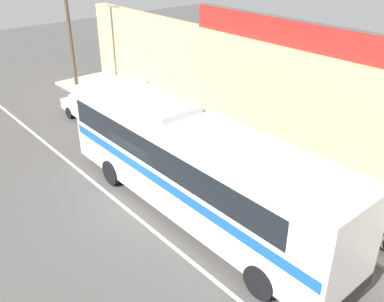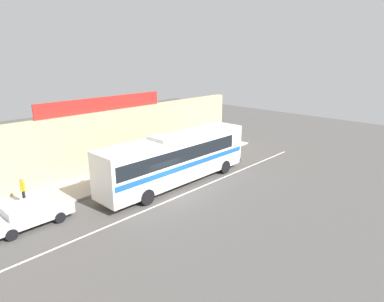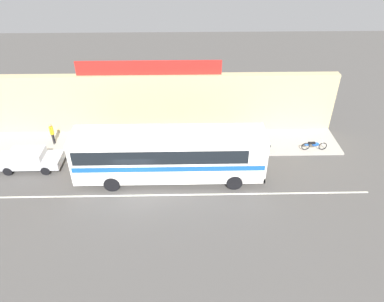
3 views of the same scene
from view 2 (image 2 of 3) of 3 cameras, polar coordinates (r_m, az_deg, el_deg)
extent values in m
plane|color=#4F4C49|center=(22.53, -5.02, -7.70)|extent=(70.00, 70.00, 0.00)
cube|color=#A8A399|center=(26.35, -12.59, -4.21)|extent=(30.00, 3.60, 0.14)
cube|color=tan|center=(27.40, -15.43, 1.50)|extent=(30.00, 0.70, 4.80)
cube|color=red|center=(27.12, -14.85, 7.77)|extent=(10.85, 0.12, 1.10)
cube|color=silver|center=(21.99, -3.61, -8.30)|extent=(30.00, 0.14, 0.01)
cube|color=white|center=(23.83, -2.71, -1.15)|extent=(12.32, 2.47, 3.10)
cube|color=black|center=(23.35, -3.60, -0.13)|extent=(10.84, 2.49, 0.96)
cube|color=#1956B2|center=(23.92, -2.70, -1.84)|extent=(12.08, 2.48, 0.36)
cube|color=black|center=(28.14, 6.31, 2.48)|extent=(0.04, 2.22, 1.40)
cube|color=black|center=(28.62, 6.18, -1.06)|extent=(0.12, 2.47, 0.36)
cube|color=silver|center=(22.57, -5.02, 2.20)|extent=(1.40, 1.73, 0.24)
cylinder|color=black|center=(27.92, 1.90, -1.64)|extent=(1.04, 0.32, 1.04)
cylinder|color=black|center=(26.54, 5.59, -2.70)|extent=(1.04, 0.32, 1.04)
cylinder|color=black|center=(22.98, -11.36, -6.08)|extent=(1.04, 0.32, 1.04)
cylinder|color=black|center=(21.28, -7.74, -7.78)|extent=(1.04, 0.32, 1.04)
cube|color=#B7BABF|center=(20.68, -25.97, -9.89)|extent=(4.41, 1.76, 0.56)
cube|color=#B7BABF|center=(20.44, -26.42, -8.65)|extent=(2.29, 1.58, 0.48)
cube|color=black|center=(20.71, -24.21, -8.14)|extent=(0.21, 1.48, 0.34)
cylinder|color=black|center=(21.90, -23.55, -8.96)|extent=(0.62, 0.20, 0.62)
cylinder|color=black|center=(20.51, -21.65, -10.50)|extent=(0.62, 0.20, 0.62)
cylinder|color=black|center=(21.21, -29.95, -10.71)|extent=(0.62, 0.20, 0.62)
cylinder|color=black|center=(19.76, -28.47, -12.47)|extent=(0.62, 0.20, 0.62)
torus|color=black|center=(31.31, 2.77, 0.24)|extent=(0.62, 0.06, 0.62)
torus|color=black|center=(30.36, 1.14, -0.27)|extent=(0.62, 0.06, 0.62)
cylinder|color=silver|center=(31.17, 2.68, 0.74)|extent=(0.34, 0.04, 0.65)
cylinder|color=silver|center=(31.01, 2.57, 1.27)|extent=(0.03, 0.56, 0.03)
ellipsoid|color=black|center=(30.83, 2.05, 0.34)|extent=(0.56, 0.22, 0.34)
cube|color=black|center=(30.57, 1.68, 0.44)|extent=(0.52, 0.20, 0.10)
ellipsoid|color=black|center=(30.36, 1.22, 0.01)|extent=(0.36, 0.14, 0.16)
torus|color=black|center=(30.19, 0.78, -0.36)|extent=(0.62, 0.06, 0.62)
torus|color=black|center=(29.32, -0.89, -0.88)|extent=(0.62, 0.06, 0.62)
cylinder|color=silver|center=(30.05, 0.68, 0.15)|extent=(0.34, 0.04, 0.65)
cylinder|color=silver|center=(29.89, 0.55, 0.70)|extent=(0.03, 0.56, 0.03)
ellipsoid|color=#991E8C|center=(29.74, 0.04, -0.26)|extent=(0.56, 0.22, 0.34)
cube|color=black|center=(29.51, -0.34, -0.16)|extent=(0.52, 0.20, 0.10)
ellipsoid|color=#991E8C|center=(29.32, -0.81, -0.60)|extent=(0.36, 0.14, 0.16)
torus|color=black|center=(34.40, 7.45, 1.62)|extent=(0.62, 0.06, 0.62)
torus|color=black|center=(33.40, 6.14, 1.21)|extent=(0.62, 0.06, 0.62)
cylinder|color=silver|center=(34.27, 7.39, 2.08)|extent=(0.34, 0.04, 0.65)
cylinder|color=silver|center=(34.11, 7.31, 2.57)|extent=(0.03, 0.56, 0.03)
ellipsoid|color=#1E51B2|center=(33.90, 6.88, 1.73)|extent=(0.56, 0.22, 0.34)
cube|color=black|center=(33.64, 6.59, 1.84)|extent=(0.52, 0.20, 0.10)
ellipsoid|color=#1E51B2|center=(33.41, 6.21, 1.46)|extent=(0.36, 0.14, 0.16)
cylinder|color=black|center=(24.55, -16.27, -4.89)|extent=(0.13, 0.13, 0.79)
cylinder|color=black|center=(24.41, -16.05, -5.01)|extent=(0.13, 0.13, 0.79)
cylinder|color=red|center=(24.24, -16.29, -3.43)|extent=(0.30, 0.30, 0.59)
sphere|color=tan|center=(24.10, -16.37, -2.46)|extent=(0.21, 0.21, 0.21)
cylinder|color=red|center=(24.40, -16.53, -3.25)|extent=(0.08, 0.08, 0.54)
cylinder|color=red|center=(24.07, -16.05, -3.48)|extent=(0.08, 0.08, 0.54)
cylinder|color=black|center=(23.53, -26.85, -6.97)|extent=(0.13, 0.13, 0.84)
cylinder|color=black|center=(23.37, -26.69, -7.10)|extent=(0.13, 0.13, 0.84)
cylinder|color=gold|center=(23.19, -27.00, -5.36)|extent=(0.30, 0.30, 0.63)
sphere|color=tan|center=(23.04, -27.15, -4.30)|extent=(0.23, 0.23, 0.23)
cylinder|color=gold|center=(23.36, -27.18, -5.15)|extent=(0.08, 0.08, 0.58)
cylinder|color=gold|center=(23.00, -26.84, -5.43)|extent=(0.08, 0.08, 0.58)
camera|label=1|loc=(26.63, 26.69, 14.77)|focal=39.93mm
camera|label=3|loc=(18.06, 59.31, 29.06)|focal=33.83mm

